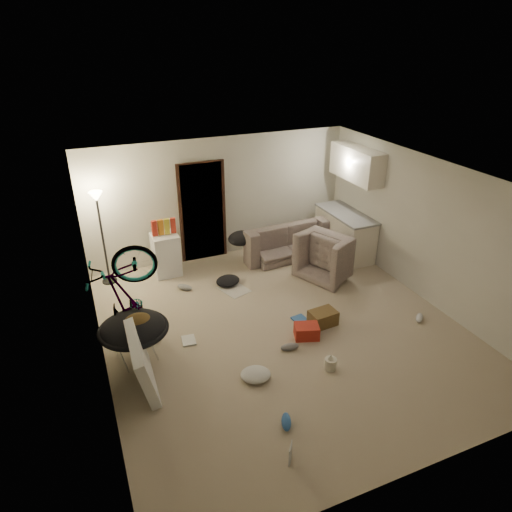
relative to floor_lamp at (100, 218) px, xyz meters
name	(u,v)px	position (x,y,z in m)	size (l,w,h in m)	color
floor	(282,328)	(2.40, -2.65, -1.32)	(5.50, 6.00, 0.02)	#B6A58C
ceiling	(286,178)	(2.40, -2.65, 1.20)	(5.50, 6.00, 0.02)	white
wall_back	(220,198)	(2.40, 0.36, -0.06)	(5.50, 0.02, 2.50)	beige
wall_front	(421,390)	(2.40, -5.66, -0.06)	(5.50, 0.02, 2.50)	beige
wall_left	(93,297)	(-0.36, -2.65, -0.06)	(0.02, 6.00, 2.50)	beige
wall_right	(429,231)	(5.16, -2.65, -0.06)	(0.02, 6.00, 2.50)	beige
doorway	(202,212)	(2.00, 0.32, -0.29)	(0.85, 0.10, 2.04)	black
door_trim	(203,212)	(2.00, 0.29, -0.29)	(0.97, 0.04, 2.10)	#351C12
floor_lamp	(100,218)	(0.00, 0.00, 0.00)	(0.28, 0.28, 1.81)	black
kitchen_counter	(344,234)	(4.83, -0.65, -0.87)	(0.60, 1.50, 0.88)	white
counter_top	(346,214)	(4.83, -0.65, -0.41)	(0.64, 1.54, 0.04)	gray
kitchen_uppers	(357,164)	(4.96, -0.65, 0.64)	(0.38, 1.40, 0.65)	white
sofa	(283,242)	(3.59, -0.20, -1.03)	(1.89, 0.74, 0.55)	#343A33
armchair	(333,257)	(4.14, -1.33, -0.98)	(1.02, 0.89, 0.66)	#343A33
bicycle	(131,322)	(0.10, -2.26, -0.83)	(0.63, 1.82, 0.96)	black
book_asset	(289,467)	(1.33, -5.06, -1.30)	(0.17, 0.24, 0.02)	#AB2719
mini_fridge	(166,254)	(1.11, -0.10, -0.89)	(0.49, 0.49, 0.84)	white
snack_box_0	(154,228)	(0.94, -0.10, -0.31)	(0.10, 0.07, 0.30)	#AB2719
snack_box_1	(161,227)	(1.06, -0.10, -0.31)	(0.10, 0.07, 0.30)	#C77018
snack_box_2	(167,226)	(1.18, -0.10, -0.31)	(0.10, 0.07, 0.30)	gold
snack_box_3	(173,225)	(1.30, -0.10, -0.31)	(0.10, 0.07, 0.30)	#AB2719
saucer_chair	(134,334)	(0.10, -2.51, -0.88)	(1.01, 1.01, 0.72)	silver
hoodie	(136,323)	(0.15, -2.54, -0.68)	(0.48, 0.40, 0.22)	#4C371A
sofa_drape	(241,238)	(2.64, -0.20, -0.77)	(0.56, 0.46, 0.28)	black
tv_box	(142,362)	(0.10, -3.09, -0.94)	(0.13, 1.11, 0.74)	silver
drink_case_a	(323,318)	(3.06, -2.82, -1.18)	(0.43, 0.31, 0.25)	brown
drink_case_b	(307,331)	(2.65, -3.02, -1.20)	(0.38, 0.28, 0.22)	#AB2719
juicer	(331,363)	(2.60, -3.82, -1.21)	(0.17, 0.17, 0.25)	beige
newspaper	(234,289)	(2.10, -1.20, -1.30)	(0.43, 0.56, 0.01)	beige
book_blue	(301,320)	(2.77, -2.60, -1.29)	(0.22, 0.30, 0.03)	#2E5FA9
book_white	(189,340)	(0.91, -2.41, -1.29)	(0.21, 0.27, 0.02)	silver
shoe_1	(185,287)	(1.25, -0.86, -1.25)	(0.30, 0.12, 0.11)	slate
shoe_2	(286,422)	(1.56, -4.51, -1.25)	(0.29, 0.12, 0.11)	#2E5FA9
shoe_3	(290,347)	(2.26, -3.21, -1.25)	(0.29, 0.12, 0.11)	slate
shoe_4	(419,318)	(4.61, -3.34, -1.26)	(0.27, 0.11, 0.10)	white
clothes_lump_b	(228,281)	(2.07, -0.97, -1.24)	(0.47, 0.41, 0.14)	black
clothes_lump_c	(256,374)	(1.54, -3.59, -1.24)	(0.42, 0.36, 0.13)	silver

